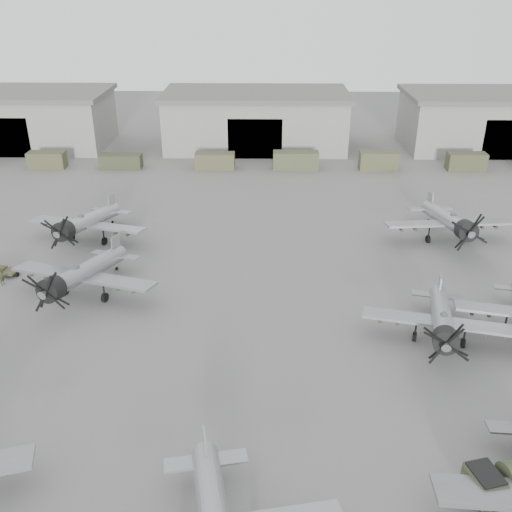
{
  "coord_description": "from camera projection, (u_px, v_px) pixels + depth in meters",
  "views": [
    {
      "loc": [
        1.6,
        -28.85,
        25.23
      ],
      "look_at": [
        0.82,
        16.84,
        2.5
      ],
      "focal_mm": 40.0,
      "sensor_mm": 36.0,
      "label": 1
    }
  ],
  "objects": [
    {
      "name": "support_truck_1",
      "position": [
        47.0,
        160.0,
        81.78
      ],
      "size": [
        5.22,
        2.2,
        2.34
      ],
      "primitive_type": "cube",
      "color": "#46472E",
      "rests_on": "ground"
    },
    {
      "name": "aircraft_mid_1",
      "position": [
        81.0,
        274.0,
        48.19
      ],
      "size": [
        13.05,
        11.75,
        5.21
      ],
      "rotation": [
        0.0,
        0.0,
        -0.29
      ],
      "color": "gray",
      "rests_on": "ground"
    },
    {
      "name": "hangar_right",
      "position": [
        496.0,
        120.0,
        90.02
      ],
      "size": [
        29.0,
        14.8,
        8.7
      ],
      "color": "gray",
      "rests_on": "ground"
    },
    {
      "name": "support_truck_5",
      "position": [
        379.0,
        161.0,
        80.99
      ],
      "size": [
        5.42,
        2.2,
        2.62
      ],
      "primitive_type": "cube",
      "color": "#4A4B31",
      "rests_on": "ground"
    },
    {
      "name": "aircraft_far_1",
      "position": [
        450.0,
        221.0,
        58.45
      ],
      "size": [
        13.18,
        11.86,
        5.25
      ],
      "rotation": [
        0.0,
        0.0,
        0.09
      ],
      "color": "#9B9DA4",
      "rests_on": "ground"
    },
    {
      "name": "hangar_left",
      "position": [
        19.0,
        118.0,
        91.19
      ],
      "size": [
        29.0,
        14.8,
        8.7
      ],
      "color": "gray",
      "rests_on": "ground"
    },
    {
      "name": "support_truck_4",
      "position": [
        296.0,
        160.0,
        81.19
      ],
      "size": [
        6.44,
        2.2,
        2.55
      ],
      "primitive_type": "cube",
      "color": "#464B31",
      "rests_on": "ground"
    },
    {
      "name": "aircraft_mid_2",
      "position": [
        442.0,
        321.0,
        42.22
      ],
      "size": [
        11.8,
        10.62,
        4.69
      ],
      "rotation": [
        0.0,
        0.0,
        -0.23
      ],
      "color": "gray",
      "rests_on": "ground"
    },
    {
      "name": "support_truck_3",
      "position": [
        215.0,
        161.0,
        81.42
      ],
      "size": [
        5.61,
        2.2,
        2.3
      ],
      "primitive_type": "cube",
      "color": "#4B4B31",
      "rests_on": "ground"
    },
    {
      "name": "support_truck_2",
      "position": [
        121.0,
        161.0,
        81.68
      ],
      "size": [
        5.93,
        2.2,
        2.04
      ],
      "primitive_type": "cube",
      "color": "#383C27",
      "rests_on": "ground"
    },
    {
      "name": "hangar_center",
      "position": [
        256.0,
        119.0,
        90.61
      ],
      "size": [
        29.0,
        14.8,
        8.7
      ],
      "color": "gray",
      "rests_on": "ground"
    },
    {
      "name": "support_truck_6",
      "position": [
        466.0,
        162.0,
        80.83
      ],
      "size": [
        5.39,
        2.2,
        2.47
      ],
      "primitive_type": "cube",
      "color": "#42442C",
      "rests_on": "ground"
    },
    {
      "name": "ground_crew",
      "position": [
        1.0,
        277.0,
        51.1
      ],
      "size": [
        0.57,
        0.69,
        1.62
      ],
      "primitive_type": "imported",
      "rotation": [
        0.0,
        0.0,
        1.22
      ],
      "color": "#353A26",
      "rests_on": "ground"
    },
    {
      "name": "ground",
      "position": [
        239.0,
        405.0,
        37.08
      ],
      "size": [
        220.0,
        220.0,
        0.0
      ],
      "primitive_type": "plane",
      "color": "#525350",
      "rests_on": "ground"
    },
    {
      "name": "aircraft_far_0",
      "position": [
        85.0,
        223.0,
        58.41
      ],
      "size": [
        12.64,
        11.38,
        5.03
      ],
      "rotation": [
        0.0,
        0.0,
        -0.25
      ],
      "color": "#9B9FA4",
      "rests_on": "ground"
    }
  ]
}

